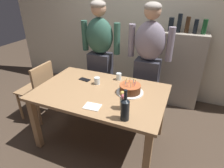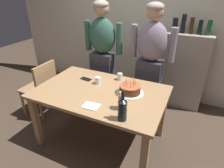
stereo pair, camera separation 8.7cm
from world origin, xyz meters
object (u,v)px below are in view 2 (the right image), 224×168
water_glass_far (120,77)px  dining_chair (42,86)px  birthday_cake (130,89)px  cell_phone (86,79)px  water_glass_near (98,80)px  napkin_stack (91,106)px  flower_vase (122,101)px  person_woman_cardigan (150,64)px  person_man_bearded (103,56)px  wine_bottle (122,109)px

water_glass_far → dining_chair: size_ratio=0.10×
birthday_cake → cell_phone: 0.65m
water_glass_near → napkin_stack: 0.50m
flower_vase → person_woman_cardigan: 0.98m
person_woman_cardigan → napkin_stack: bearing=74.0°
birthday_cake → person_man_bearded: 0.96m
birthday_cake → dining_chair: size_ratio=0.35×
water_glass_far → flower_vase: bearing=-65.3°
birthday_cake → flower_vase: (0.04, -0.33, 0.04)m
water_glass_near → person_man_bearded: (-0.25, 0.60, 0.09)m
water_glass_near → dining_chair: 0.97m
water_glass_far → person_woman_cardigan: 0.49m
person_woman_cardigan → water_glass_near: bearing=51.1°
wine_bottle → flower_vase: (-0.07, 0.15, -0.03)m
birthday_cake → napkin_stack: 0.50m
birthday_cake → flower_vase: size_ratio=1.55×
wine_bottle → dining_chair: 1.59m
person_man_bearded → cell_phone: bearing=94.8°
person_man_bearded → person_woman_cardigan: size_ratio=1.00×
napkin_stack → person_woman_cardigan: 1.12m
birthday_cake → dining_chair: (-1.37, 0.01, -0.27)m
birthday_cake → flower_vase: bearing=-83.8°
water_glass_near → person_man_bearded: person_man_bearded is taller
water_glass_near → dining_chair: bearing=-177.5°
birthday_cake → person_woman_cardigan: (0.04, 0.66, 0.09)m
person_man_bearded → birthday_cake: bearing=136.5°
cell_phone → flower_vase: bearing=-23.2°
dining_chair → water_glass_far: bearing=102.8°
birthday_cake → person_man_bearded: size_ratio=0.19×
birthday_cake → wine_bottle: 0.49m
napkin_stack → dining_chair: dining_chair is taller
person_man_bearded → flower_vase: bearing=126.5°
flower_vase → person_woman_cardigan: size_ratio=0.12×
birthday_cake → wine_bottle: bearing=-77.8°
person_man_bearded → person_woman_cardigan: 0.74m
flower_vase → water_glass_far: bearing=114.7°
napkin_stack → flower_vase: flower_vase is taller
cell_phone → person_man_bearded: 0.58m
water_glass_far → wine_bottle: bearing=-65.4°
cell_phone → dining_chair: (-0.73, -0.08, -0.23)m
cell_phone → dining_chair: dining_chair is taller
cell_phone → person_woman_cardigan: (0.69, 0.57, 0.13)m
water_glass_near → napkin_stack: size_ratio=0.53×
flower_vase → person_woman_cardigan: person_woman_cardigan is taller
person_man_bearded → water_glass_far: bearing=139.4°
napkin_stack → water_glass_near: bearing=110.9°
wine_bottle → water_glass_near: bearing=135.9°
birthday_cake → water_glass_near: size_ratio=3.53×
cell_phone → dining_chair: size_ratio=0.17×
birthday_cake → dining_chair: 1.40m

